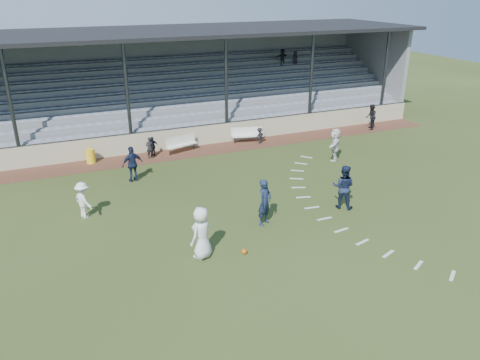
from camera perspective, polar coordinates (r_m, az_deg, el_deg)
name	(u,v)px	position (r m, az deg, el deg)	size (l,w,h in m)	color
ground	(264,232)	(19.02, 2.98, -6.29)	(90.00, 90.00, 0.00)	#2F3D19
cinder_track	(187,152)	(28.01, -6.46, 3.36)	(34.00, 2.00, 0.02)	#4E2B1F
retaining_wall	(182,138)	(28.79, -7.13, 5.10)	(34.00, 0.18, 1.20)	#B3AA89
bench_left	(181,143)	(27.99, -7.17, 4.55)	(2.03, 1.03, 0.95)	silver
bench_right	(247,133)	(29.54, 0.89, 5.70)	(2.04, 0.88, 0.95)	silver
trash_bin	(91,156)	(27.32, -17.75, 2.80)	(0.50, 0.50, 0.80)	yellow
football	(244,251)	(17.47, 0.51, -8.71)	(0.21, 0.21, 0.21)	#BF550B
player_white_lead	(202,233)	(16.91, -4.71, -6.44)	(0.97, 0.63, 1.99)	silver
player_navy_lead	(265,202)	(19.19, 3.04, -2.71)	(0.72, 0.47, 1.97)	#151F3B
player_navy_mid	(343,187)	(21.07, 12.49, -0.81)	(0.97, 0.76, 2.00)	#151F3B
player_white_wing	(83,200)	(20.83, -18.57, -2.35)	(1.05, 0.60, 1.62)	silver
player_navy_wing	(133,164)	(24.03, -12.96, 1.91)	(1.08, 0.45, 1.85)	#151F3B
player_white_back	(335,144)	(26.90, 11.51, 4.29)	(1.72, 0.55, 1.86)	silver
official	(371,117)	(33.37, 15.68, 7.40)	(0.85, 0.66, 1.74)	black
sub_left_near	(150,148)	(27.18, -10.93, 3.89)	(0.45, 0.30, 1.25)	black
sub_left_far	(153,146)	(27.53, -10.57, 4.06)	(0.68, 0.28, 1.15)	black
sub_right	(260,136)	(29.33, 2.41, 5.43)	(0.65, 0.37, 1.00)	black
grandstand	(161,96)	(32.79, -9.63, 10.02)	(34.60, 9.00, 6.61)	gray
penalty_arc	(349,213)	(20.98, 13.18, -3.98)	(3.89, 14.63, 0.01)	silver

